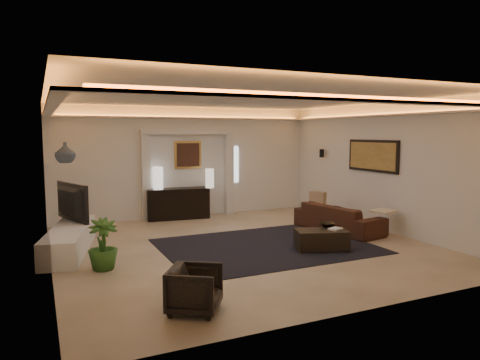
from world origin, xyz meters
name	(u,v)px	position (x,y,z in m)	size (l,w,h in m)	color
floor	(244,246)	(0.00, 0.00, 0.00)	(7.00, 7.00, 0.00)	beige
ceiling	(244,98)	(0.00, 0.00, 2.90)	(7.00, 7.00, 0.00)	white
wall_back	(188,162)	(0.00, 3.50, 1.45)	(7.00, 7.00, 0.00)	white
wall_front	(365,197)	(0.00, -3.50, 1.45)	(7.00, 7.00, 0.00)	white
wall_left	(47,182)	(-3.50, 0.00, 1.45)	(7.00, 7.00, 0.00)	white
wall_right	(383,167)	(3.50, 0.00, 1.45)	(7.00, 7.00, 0.00)	white
cove_soffit	(244,112)	(0.00, 0.00, 2.62)	(7.00, 7.00, 0.04)	silver
daylight_slit	(234,165)	(1.35, 3.48, 1.35)	(0.25, 0.03, 1.00)	white
area_rug	(266,246)	(0.40, -0.20, 0.01)	(4.00, 3.00, 0.01)	black
pilaster_left	(146,178)	(-1.15, 3.40, 1.10)	(0.22, 0.20, 2.20)	silver
pilaster_right	(229,174)	(1.15, 3.40, 1.10)	(0.22, 0.20, 2.20)	silver
alcove_header	(188,132)	(0.00, 3.40, 2.25)	(2.52, 0.20, 0.12)	silver
painting_frame	(188,155)	(0.00, 3.47, 1.65)	(0.74, 0.04, 0.74)	tan
painting_canvas	(188,155)	(0.00, 3.44, 1.65)	(0.62, 0.02, 0.62)	#4C2D1E
art_panel_frame	(373,156)	(3.47, 0.30, 1.70)	(0.04, 1.64, 0.74)	black
art_panel_gold	(372,156)	(3.44, 0.30, 1.70)	(0.02, 1.50, 0.62)	tan
wall_sconce	(322,153)	(3.38, 2.20, 1.68)	(0.12, 0.12, 0.22)	black
wall_niche	(49,164)	(-3.44, 1.40, 1.65)	(0.10, 0.55, 0.04)	silver
console	(178,203)	(-0.36, 3.25, 0.40)	(1.59, 0.50, 0.80)	black
lamp_left	(158,178)	(-0.87, 3.25, 1.09)	(0.26, 0.26, 0.57)	white
lamp_right	(210,177)	(0.43, 3.00, 1.09)	(0.22, 0.22, 0.50)	beige
media_ledge	(69,240)	(-3.15, 1.00, 0.22)	(0.63, 2.50, 0.47)	white
tv	(66,203)	(-3.15, 1.69, 0.83)	(0.17, 1.32, 0.76)	black
figurine	(79,209)	(-2.89, 1.93, 0.64)	(0.12, 0.12, 0.33)	black
ginger_jar	(65,153)	(-3.15, 1.16, 1.86)	(0.37, 0.37, 0.39)	slate
plant	(103,244)	(-2.72, -0.38, 0.42)	(0.47, 0.47, 0.84)	#336723
sofa	(339,218)	(2.53, 0.30, 0.31)	(0.82, 2.11, 0.61)	#342111
throw_blanket	(384,211)	(3.10, -0.53, 0.55)	(0.49, 0.40, 0.05)	beige
throw_pillow	(318,200)	(2.72, 1.41, 0.55)	(0.13, 0.43, 0.43)	tan
coffee_table	(321,239)	(1.24, -0.86, 0.20)	(0.97, 0.53, 0.36)	#301F1A
bowl	(327,223)	(1.54, -0.64, 0.45)	(0.32, 0.32, 0.08)	black
magazine	(335,228)	(1.50, -0.95, 0.42)	(0.25, 0.18, 0.03)	silver
armchair	(195,289)	(-1.91, -2.63, 0.29)	(0.61, 0.63, 0.58)	black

